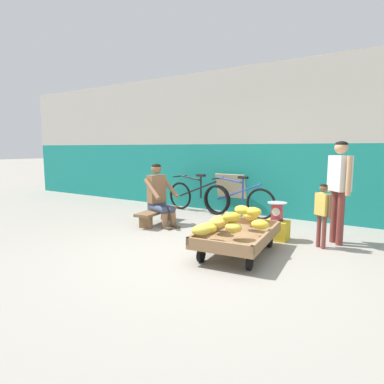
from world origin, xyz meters
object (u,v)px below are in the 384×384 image
Objects in this scene: banana_cart at (238,237)px; weighing_scale at (277,211)px; low_bench at (157,213)px; vendor_seated at (159,195)px; customer_child at (323,209)px; plastic_crate at (276,230)px; bicycle_far_left at (238,200)px; customer_adult at (339,181)px; sign_board at (232,193)px; bicycle_near_left at (197,196)px.

banana_cart is 5.08× the size of weighing_scale.
weighing_scale is (2.26, 0.17, 0.25)m from low_bench.
vendor_seated reaches higher than customer_child.
plastic_crate is at bearing 78.80° from banana_cart.
customer_child is at bearing -6.51° from weighing_scale.
bicycle_far_left is (-1.05, 2.25, 0.11)m from banana_cart.
plastic_crate is 0.81m from customer_child.
banana_cart is 2.16m from vendor_seated.
weighing_scale is 0.18× the size of bicycle_far_left.
weighing_scale is 0.20× the size of customer_adult.
sign_board reaches higher than plastic_crate.
vendor_seated is at bearing 158.17° from banana_cart.
bicycle_near_left is at bearing 89.56° from low_bench.
banana_cart is at bearing -62.13° from sign_board.
sign_board is 2.81m from customer_adult.
vendor_seated is 1.23× the size of customer_child.
vendor_seated is 3.80× the size of weighing_scale.
bicycle_near_left is at bearing 162.49° from customer_adult.
banana_cart reaches higher than low_bench.
customer_adult reaches higher than weighing_scale.
sign_board is 0.93× the size of customer_child.
bicycle_far_left is (-1.25, 1.26, -0.10)m from weighing_scale.
banana_cart is 1.78m from customer_adult.
vendor_seated reaches higher than plastic_crate.
banana_cart is 2.23m from low_bench.
sign_board is at bearing 131.85° from bicycle_far_left.
sign_board is at bearing 29.48° from bicycle_near_left.
bicycle_far_left is (1.01, 1.43, 0.15)m from low_bench.
customer_adult is (2.08, -0.98, 0.60)m from bicycle_far_left.
banana_cart is 1.35× the size of low_bench.
vendor_seated reaches higher than banana_cart.
customer_adult is at bearing 18.35° from plastic_crate.
vendor_seated is at bearing -87.13° from bicycle_near_left.
sign_board is (0.67, 0.38, 0.08)m from bicycle_near_left.
bicycle_far_left reaches higher than banana_cart.
customer_adult is at bearing -25.26° from bicycle_far_left.
bicycle_far_left is at bearing 0.47° from bicycle_near_left.
sign_board is at bearing 71.85° from vendor_seated.
bicycle_far_left reaches higher than low_bench.
weighing_scale reaches higher than banana_cart.
vendor_seated is at bearing -122.62° from bicycle_far_left.
bicycle_near_left is 1.78× the size of customer_child.
bicycle_near_left reaches higher than banana_cart.
bicycle_near_left is at bearing 92.87° from vendor_seated.
banana_cart is at bearing -64.91° from bicycle_far_left.
bicycle_near_left reaches higher than low_bench.
plastic_crate is at bearing -28.97° from bicycle_near_left.
vendor_seated is 2.87m from customer_child.
banana_cart reaches higher than plastic_crate.
banana_cart is 1.02m from plastic_crate.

